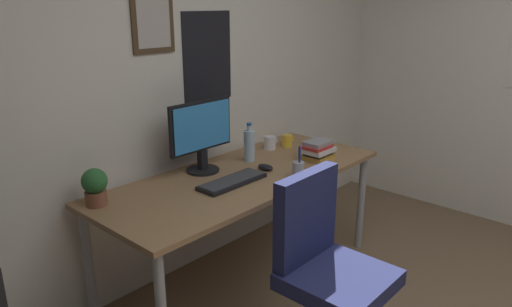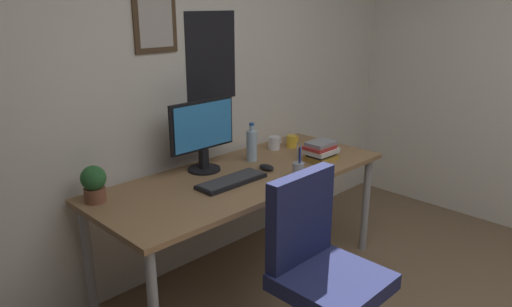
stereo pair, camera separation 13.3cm
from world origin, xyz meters
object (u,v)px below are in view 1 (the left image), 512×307
object	(u,v)px
coffee_mug_near	(270,143)
coffee_mug_far	(287,141)
potted_plant	(95,186)
keyboard	(232,181)
pen_cup	(298,169)
office_chair	(325,261)
monitor	(201,133)
water_bottle	(249,145)
book_stack_left	(318,150)
computer_mouse	(265,167)

from	to	relation	value
coffee_mug_near	coffee_mug_far	xyz separation A→B (m)	(0.13, -0.06, -0.00)
potted_plant	keyboard	bearing A→B (deg)	-24.04
keyboard	pen_cup	size ratio (longest dim) A/B	2.15
office_chair	monitor	xyz separation A→B (m)	(0.10, 0.98, 0.44)
coffee_mug_near	monitor	bearing A→B (deg)	179.60
water_bottle	potted_plant	xyz separation A→B (m)	(-1.04, 0.09, -0.00)
coffee_mug_far	book_stack_left	xyz separation A→B (m)	(-0.10, -0.33, 0.02)
coffee_mug_far	potted_plant	size ratio (longest dim) A/B	0.57
coffee_mug_far	office_chair	bearing A→B (deg)	-132.91
coffee_mug_near	potted_plant	world-z (taller)	potted_plant
water_bottle	book_stack_left	bearing A→B (deg)	-44.61
potted_plant	book_stack_left	distance (m)	1.42
computer_mouse	coffee_mug_near	xyz separation A→B (m)	(0.35, 0.27, 0.03)
monitor	keyboard	xyz separation A→B (m)	(-0.03, -0.28, -0.23)
monitor	coffee_mug_far	bearing A→B (deg)	-4.54
keyboard	office_chair	bearing A→B (deg)	-95.94
coffee_mug_near	pen_cup	world-z (taller)	pen_cup
monitor	coffee_mug_near	bearing A→B (deg)	-0.40
water_bottle	book_stack_left	xyz separation A→B (m)	(0.32, -0.32, -0.04)
office_chair	book_stack_left	xyz separation A→B (m)	(0.76, 0.59, 0.26)
office_chair	pen_cup	bearing A→B (deg)	49.94
water_bottle	coffee_mug_near	distance (m)	0.30
computer_mouse	office_chair	bearing A→B (deg)	-117.81
office_chair	monitor	bearing A→B (deg)	84.28
water_bottle	potted_plant	size ratio (longest dim) A/B	1.29
coffee_mug_near	potted_plant	bearing A→B (deg)	178.96
keyboard	water_bottle	distance (m)	0.43
computer_mouse	coffee_mug_far	distance (m)	0.52
office_chair	water_bottle	bearing A→B (deg)	64.14
coffee_mug_near	computer_mouse	bearing A→B (deg)	-143.09
computer_mouse	keyboard	bearing A→B (deg)	-177.86
office_chair	pen_cup	world-z (taller)	office_chair
computer_mouse	coffee_mug_near	bearing A→B (deg)	36.91
potted_plant	water_bottle	bearing A→B (deg)	-5.17
coffee_mug_near	pen_cup	xyz separation A→B (m)	(-0.33, -0.49, 0.01)
office_chair	keyboard	bearing A→B (deg)	84.06
office_chair	coffee_mug_far	size ratio (longest dim) A/B	8.50
book_stack_left	water_bottle	bearing A→B (deg)	135.39
office_chair	coffee_mug_near	xyz separation A→B (m)	(0.73, 0.97, 0.24)
keyboard	water_bottle	world-z (taller)	water_bottle
computer_mouse	potted_plant	world-z (taller)	potted_plant
keyboard	book_stack_left	xyz separation A→B (m)	(0.68, -0.11, 0.05)
coffee_mug_far	monitor	bearing A→B (deg)	175.46
monitor	coffee_mug_far	world-z (taller)	monitor
computer_mouse	book_stack_left	size ratio (longest dim) A/B	0.53
computer_mouse	coffee_mug_near	distance (m)	0.44
keyboard	pen_cup	distance (m)	0.40
coffee_mug_near	book_stack_left	xyz separation A→B (m)	(0.03, -0.39, 0.02)
keyboard	pen_cup	bearing A→B (deg)	-33.40
computer_mouse	pen_cup	size ratio (longest dim) A/B	0.55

